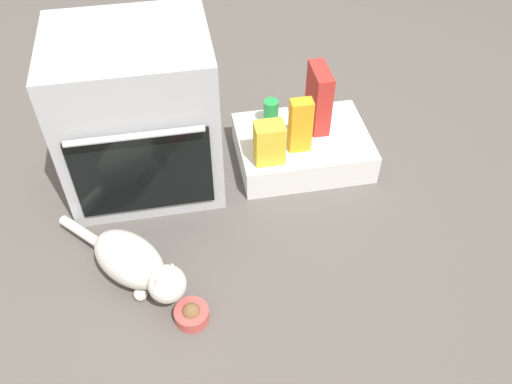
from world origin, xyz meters
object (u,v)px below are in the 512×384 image
object	(u,v)px
oven	(138,115)
soda_can	(271,113)
food_bowl	(192,314)
cereal_box	(319,98)
snack_bag	(269,143)
pantry_cabinet	(302,147)
cat	(135,263)
juice_carton	(300,125)

from	to	relation	value
oven	soda_can	size ratio (longest dim) A/B	5.62
food_bowl	soda_can	distance (m)	0.96
cereal_box	snack_bag	xyz separation A→B (m)	(-0.25, -0.19, -0.05)
pantry_cabinet	cereal_box	world-z (taller)	cereal_box
oven	pantry_cabinet	size ratio (longest dim) A/B	1.18
food_bowl	snack_bag	distance (m)	0.75
snack_bag	cat	bearing A→B (deg)	-143.75
oven	cereal_box	bearing A→B (deg)	4.04
pantry_cabinet	snack_bag	bearing A→B (deg)	-144.98
food_bowl	cereal_box	xyz separation A→B (m)	(0.64, 0.80, 0.25)
snack_bag	food_bowl	bearing A→B (deg)	-122.78
pantry_cabinet	snack_bag	distance (m)	0.27
oven	soda_can	distance (m)	0.58
food_bowl	cereal_box	world-z (taller)	cereal_box
juice_carton	food_bowl	bearing A→B (deg)	-128.89
pantry_cabinet	snack_bag	size ratio (longest dim) A/B	3.16
cat	cereal_box	distance (m)	1.03
cat	soda_can	bearing A→B (deg)	94.07
cat	soda_can	size ratio (longest dim) A/B	4.24
oven	juice_carton	size ratio (longest dim) A/B	2.81
pantry_cabinet	soda_can	distance (m)	0.21
oven	cat	distance (m)	0.60
soda_can	pantry_cabinet	bearing A→B (deg)	-40.94
pantry_cabinet	soda_can	bearing A→B (deg)	139.06
oven	snack_bag	size ratio (longest dim) A/B	3.75
oven	food_bowl	world-z (taller)	oven
cereal_box	soda_can	bearing A→B (deg)	168.16
pantry_cabinet	food_bowl	bearing A→B (deg)	-127.85
pantry_cabinet	cereal_box	xyz separation A→B (m)	(0.07, 0.07, 0.21)
food_bowl	juice_carton	bearing A→B (deg)	51.11
soda_can	snack_bag	distance (m)	0.24
oven	snack_bag	bearing A→B (deg)	-15.21
soda_can	cereal_box	size ratio (longest dim) A/B	0.43
pantry_cabinet	cat	bearing A→B (deg)	-144.04
snack_bag	cereal_box	bearing A→B (deg)	37.00
cat	oven	bearing A→B (deg)	131.41
juice_carton	snack_bag	xyz separation A→B (m)	(-0.14, -0.05, -0.03)
soda_can	food_bowl	bearing A→B (deg)	-117.95
food_bowl	soda_can	bearing A→B (deg)	62.05
food_bowl	juice_carton	xyz separation A→B (m)	(0.53, 0.66, 0.23)
cat	snack_bag	size ratio (longest dim) A/B	2.83
soda_can	cat	bearing A→B (deg)	-133.79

